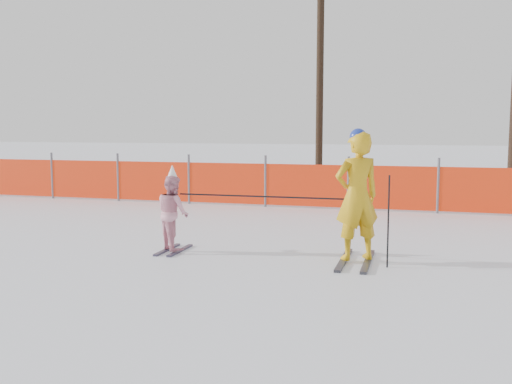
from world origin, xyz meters
TOP-DOWN VIEW (x-y plane):
  - ground at (0.00, 0.00)m, footprint 120.00×120.00m
  - adult at (1.39, 0.82)m, footprint 0.79×1.40m
  - child at (-1.42, 0.78)m, footprint 0.71×0.86m
  - ski_poles at (0.60, 0.74)m, footprint 3.15×0.22m
  - safety_fence at (-2.69, 6.05)m, footprint 17.47×0.06m
  - tree_trunks at (3.69, 9.97)m, footprint 7.88×1.53m

SIDE VIEW (x-z plane):
  - ground at x=0.00m, z-range 0.00..0.00m
  - safety_fence at x=-2.69m, z-range -0.07..1.18m
  - child at x=-1.42m, z-range -0.06..1.29m
  - ski_poles at x=0.60m, z-range 0.18..1.45m
  - adult at x=1.39m, z-range 0.00..1.90m
  - tree_trunks at x=3.69m, z-range -0.29..6.72m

